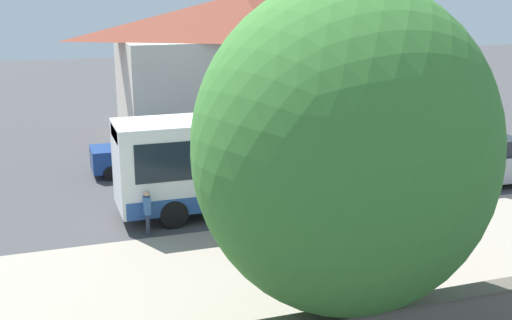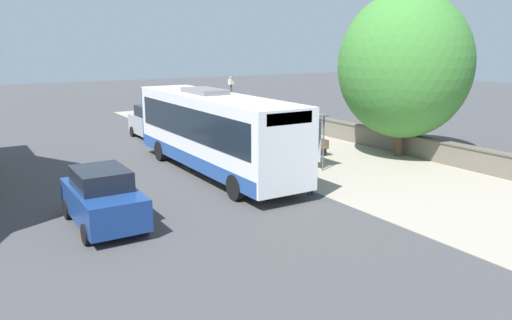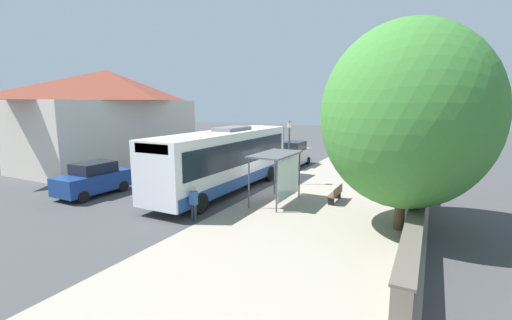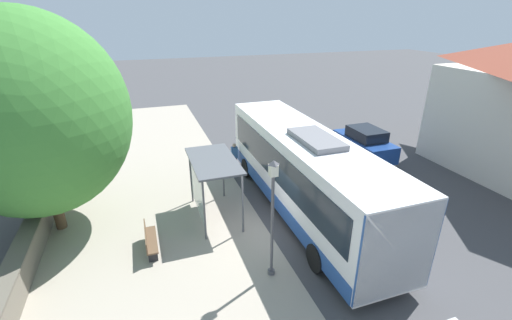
% 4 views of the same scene
% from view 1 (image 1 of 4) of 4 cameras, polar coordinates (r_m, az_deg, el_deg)
% --- Properties ---
extents(ground_plane, '(120.00, 120.00, 0.00)m').
position_cam_1_polar(ground_plane, '(23.71, 5.44, -5.16)').
color(ground_plane, '#424244').
rests_on(ground_plane, ground).
extents(sidewalk_plaza, '(9.00, 44.00, 0.02)m').
position_cam_1_polar(sidewalk_plaza, '(20.01, 10.79, -9.27)').
color(sidewalk_plaza, '#9E9384').
rests_on(sidewalk_plaza, ground).
extents(stone_wall, '(0.60, 20.00, 1.11)m').
position_cam_1_polar(stone_wall, '(16.75, 17.85, -12.70)').
color(stone_wall, '#6B6356').
rests_on(stone_wall, ground).
extents(background_building, '(7.68, 14.41, 7.90)m').
position_cam_1_polar(background_building, '(37.56, -1.18, 8.75)').
color(background_building, beige).
rests_on(background_building, ground).
extents(bus, '(2.74, 11.78, 3.79)m').
position_cam_1_polar(bus, '(24.49, 1.51, 0.37)').
color(bus, white).
rests_on(bus, ground).
extents(bus_shelter, '(1.80, 3.40, 2.65)m').
position_cam_1_polar(bus_shelter, '(20.67, 3.04, -1.71)').
color(bus_shelter, '#515459').
rests_on(bus_shelter, ground).
extents(pedestrian, '(0.34, 0.22, 1.59)m').
position_cam_1_polar(pedestrian, '(22.04, -9.65, -4.35)').
color(pedestrian, '#2D3347').
rests_on(pedestrian, ground).
extents(bench, '(0.40, 1.73, 0.88)m').
position_cam_1_polar(bench, '(19.63, 10.08, -8.23)').
color(bench, brown).
rests_on(bench, ground).
extents(street_lamp_near, '(0.28, 0.28, 4.18)m').
position_cam_1_polar(street_lamp_near, '(23.35, 11.56, 0.66)').
color(street_lamp_near, '#4C4C51').
rests_on(street_lamp_near, ground).
extents(shade_tree, '(6.73, 6.73, 8.43)m').
position_cam_1_polar(shade_tree, '(14.24, 7.75, 0.96)').
color(shade_tree, brown).
rests_on(shade_tree, ground).
extents(parked_car_behind_bus, '(1.94, 4.07, 2.05)m').
position_cam_1_polar(parked_car_behind_bus, '(28.98, 20.10, -0.23)').
color(parked_car_behind_bus, '#9EA0A8').
rests_on(parked_car_behind_bus, ground).
extents(parked_car_far_lane, '(1.98, 4.08, 1.89)m').
position_cam_1_polar(parked_car_far_lane, '(29.59, -10.47, 0.62)').
color(parked_car_far_lane, navy).
rests_on(parked_car_far_lane, ground).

